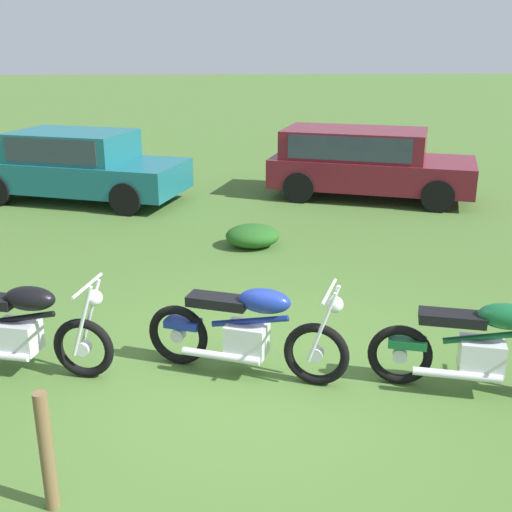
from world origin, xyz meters
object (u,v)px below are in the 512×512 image
motorcycle_green (483,347)px  fence_post_wooden (47,452)px  motorcycle_blue (247,330)px  shrub_low (253,236)px  car_teal (77,162)px  car_burgundy (363,158)px  motorcycle_black (17,328)px

motorcycle_green → fence_post_wooden: bearing=-144.2°
motorcycle_blue → shrub_low: 4.16m
car_teal → fence_post_wooden: (1.69, -9.38, -0.33)m
car_burgundy → shrub_low: (-2.52, -3.35, -0.65)m
car_teal → motorcycle_green: bearing=-37.0°
car_teal → car_burgundy: (5.97, -0.04, 0.04)m
motorcycle_black → car_burgundy: bearing=68.7°
fence_post_wooden → shrub_low: fence_post_wooden is taller
car_burgundy → fence_post_wooden: car_burgundy is taller
motorcycle_green → car_burgundy: (0.62, 7.97, 0.36)m
shrub_low → fence_post_wooden: bearing=-106.4°
motorcycle_blue → fence_post_wooden: size_ratio=2.13×
motorcycle_black → car_teal: (-0.89, 7.34, 0.32)m
motorcycle_black → car_teal: 7.40m
motorcycle_green → motorcycle_black: bearing=-173.2°
car_burgundy → shrub_low: bearing=-107.4°
motorcycle_black → shrub_low: 4.71m
fence_post_wooden → car_burgundy: bearing=65.4°
car_teal → fence_post_wooden: car_teal is taller
motorcycle_blue → car_burgundy: 8.01m
motorcycle_black → car_burgundy: (5.08, 7.30, 0.36)m
motorcycle_black → shrub_low: size_ratio=2.30×
motorcycle_blue → motorcycle_green: 2.23m
motorcycle_blue → motorcycle_green: bearing=8.0°
car_burgundy → motorcycle_black: bearing=-105.3°
motorcycle_blue → fence_post_wooden: 2.37m
motorcycle_blue → fence_post_wooden: bearing=-108.5°
motorcycle_blue → shrub_low: size_ratio=2.28×
fence_post_wooden → shrub_low: 6.24m
car_burgundy → shrub_low: 4.25m
motorcycle_black → motorcycle_green: 4.51m
motorcycle_blue → car_teal: (-3.17, 7.53, 0.32)m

